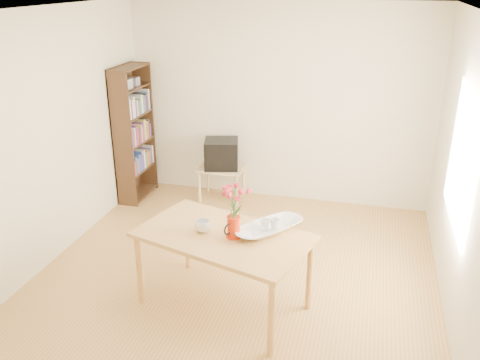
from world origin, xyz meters
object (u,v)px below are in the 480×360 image
(television, at_px, (222,153))
(bowl, at_px, (270,211))
(table, at_px, (223,242))
(pitcher, at_px, (234,227))
(mug, at_px, (203,226))

(television, bearing_deg, bowl, -77.72)
(table, distance_m, bowl, 0.50)
(table, distance_m, television, 2.47)
(pitcher, bearing_deg, bowl, 57.39)
(table, bearing_deg, pitcher, 5.64)
(table, height_order, bowl, bowl)
(mug, relative_size, bowl, 0.31)
(pitcher, height_order, mug, pitcher)
(table, height_order, television, television)
(table, distance_m, pitcher, 0.20)
(mug, relative_size, television, 0.26)
(pitcher, relative_size, bowl, 0.46)
(pitcher, distance_m, television, 2.52)
(pitcher, bearing_deg, mug, -160.26)
(pitcher, bearing_deg, television, 134.45)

